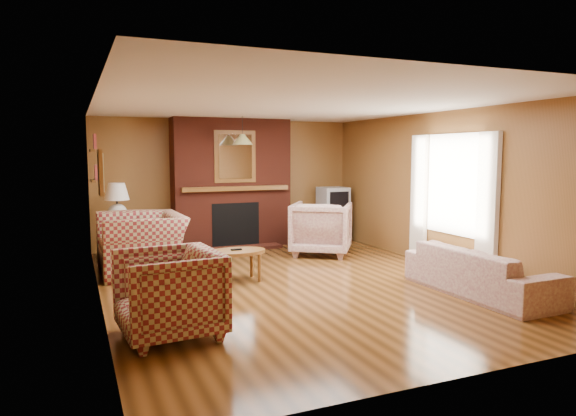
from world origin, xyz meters
name	(u,v)px	position (x,y,z in m)	size (l,w,h in m)	color
floor	(295,282)	(0.00, 0.00, 0.00)	(6.50, 6.50, 0.00)	#45280E
ceiling	(296,104)	(0.00, 0.00, 2.40)	(6.50, 6.50, 0.00)	silver
wall_back	(228,183)	(0.00, 3.25, 1.20)	(6.50, 6.50, 0.00)	brown
wall_front	(467,227)	(0.00, -3.25, 1.20)	(6.50, 6.50, 0.00)	brown
wall_left	(97,202)	(-2.50, 0.00, 1.20)	(6.50, 6.50, 0.00)	brown
wall_right	(445,190)	(2.50, 0.00, 1.20)	(6.50, 6.50, 0.00)	brown
fireplace	(232,184)	(0.00, 2.98, 1.18)	(2.20, 0.82, 2.40)	#531D12
window_right	(451,196)	(2.45, -0.20, 1.13)	(0.10, 1.85, 2.00)	beige
bookshelf	(94,160)	(-2.44, 1.90, 1.67)	(0.09, 0.55, 0.71)	brown
botanical_print	(101,172)	(-2.47, -0.30, 1.55)	(0.05, 0.40, 0.50)	brown
pendant_light	(242,139)	(0.00, 2.30, 2.00)	(0.36, 0.36, 0.48)	black
plaid_loveseat	(142,243)	(-1.85, 1.45, 0.44)	(1.34, 1.17, 0.87)	maroon
plaid_armchair	(169,294)	(-1.95, -1.44, 0.43)	(0.91, 0.94, 0.85)	maroon
floral_sofa	(480,271)	(1.90, -1.43, 0.29)	(2.02, 0.79, 0.59)	beige
floral_armchair	(321,228)	(1.21, 1.64, 0.46)	(0.98, 1.01, 0.92)	beige
coffee_table	(236,254)	(-0.72, 0.38, 0.38)	(0.82, 0.51, 0.45)	brown
side_table	(118,242)	(-2.10, 2.45, 0.31)	(0.47, 0.47, 0.63)	brown
table_lamp	(117,201)	(-2.10, 2.45, 0.99)	(0.39, 0.39, 0.65)	silver
tv_stand	(333,226)	(2.05, 2.80, 0.30)	(0.55, 0.50, 0.60)	black
crt_tv	(333,199)	(2.05, 2.79, 0.84)	(0.53, 0.53, 0.49)	#ABAEB3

